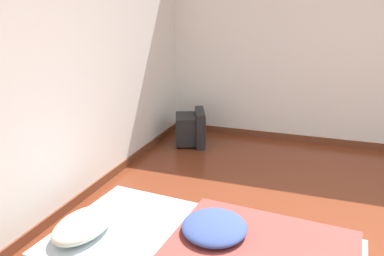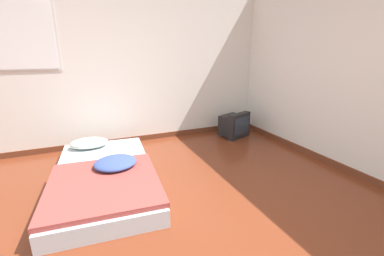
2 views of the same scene
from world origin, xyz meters
TOP-DOWN VIEW (x-y plane):
  - wall_back at (-0.01, 2.77)m, footprint 7.46×0.08m
  - mattress_bed at (-0.40, 1.38)m, footprint 1.25×2.15m
  - crt_tv at (1.95, 2.29)m, footprint 0.58×0.52m

SIDE VIEW (x-z plane):
  - mattress_bed at x=-0.40m, z-range -0.04..0.28m
  - crt_tv at x=1.95m, z-range -0.01..0.44m
  - wall_back at x=-0.01m, z-range -0.01..2.59m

